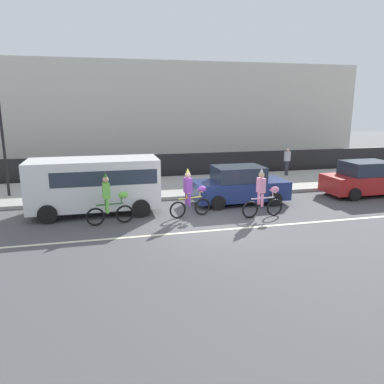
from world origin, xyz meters
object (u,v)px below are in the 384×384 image
(parked_van_white, at_px, (96,182))
(pedestrian_onlooker, at_px, (287,161))
(parked_car_navy, at_px, (239,186))
(parade_cyclist_lime, at_px, (110,202))
(street_lamp_post, at_px, (0,111))
(parade_cyclist_pink, at_px, (263,196))
(parade_cyclist_purple, at_px, (191,196))
(parked_car_red, at_px, (366,179))

(parked_van_white, height_order, pedestrian_onlooker, parked_van_white)
(parked_car_navy, bearing_deg, parade_cyclist_lime, -162.87)
(street_lamp_post, bearing_deg, parked_car_navy, -18.05)
(parade_cyclist_pink, bearing_deg, parked_car_navy, 93.29)
(parade_cyclist_pink, xyz_separation_m, parked_van_white, (-6.19, 2.11, 0.44))
(street_lamp_post, bearing_deg, parade_cyclist_pink, -28.30)
(parade_cyclist_purple, bearing_deg, parade_cyclist_pink, -14.47)
(parade_cyclist_lime, distance_m, parked_van_white, 1.75)
(parked_car_red, relative_size, parked_car_navy, 1.00)
(parade_cyclist_purple, bearing_deg, parade_cyclist_lime, -175.80)
(parade_cyclist_purple, relative_size, street_lamp_post, 0.33)
(parade_cyclist_lime, distance_m, parade_cyclist_pink, 5.76)
(parade_cyclist_lime, bearing_deg, parade_cyclist_purple, 4.20)
(parked_car_red, bearing_deg, parade_cyclist_purple, -170.83)
(parade_cyclist_lime, distance_m, pedestrian_onlooker, 12.32)
(parked_car_navy, bearing_deg, parked_car_red, -0.49)
(parked_van_white, xyz_separation_m, parked_car_navy, (6.07, 0.09, -0.50))
(pedestrian_onlooker, bearing_deg, parked_car_red, -71.86)
(parade_cyclist_purple, distance_m, parade_cyclist_pink, 2.79)
(parade_cyclist_lime, xyz_separation_m, parked_van_white, (-0.46, 1.63, 0.44))
(parade_cyclist_lime, xyz_separation_m, pedestrian_onlooker, (10.42, 6.56, 0.17))
(parade_cyclist_lime, relative_size, parked_car_navy, 0.47)
(parked_car_navy, bearing_deg, pedestrian_onlooker, 45.12)
(parade_cyclist_pink, height_order, parked_van_white, parked_van_white)
(parade_cyclist_pink, distance_m, pedestrian_onlooker, 8.46)
(parade_cyclist_lime, relative_size, parade_cyclist_purple, 1.00)
(parked_car_navy, distance_m, pedestrian_onlooker, 6.82)
(parade_cyclist_purple, relative_size, parked_car_red, 0.47)
(parade_cyclist_pink, xyz_separation_m, pedestrian_onlooker, (4.69, 7.04, 0.17))
(parade_cyclist_lime, height_order, parked_van_white, parked_van_white)
(parade_cyclist_purple, bearing_deg, pedestrian_onlooker, 40.63)
(parade_cyclist_lime, height_order, street_lamp_post, street_lamp_post)
(parade_cyclist_pink, distance_m, parked_car_navy, 2.21)
(parade_cyclist_lime, relative_size, parked_van_white, 0.38)
(parade_cyclist_purple, distance_m, pedestrian_onlooker, 9.74)
(parade_cyclist_lime, bearing_deg, parked_van_white, 105.69)
(parked_car_red, xyz_separation_m, pedestrian_onlooker, (-1.60, 4.89, 0.23))
(parade_cyclist_pink, relative_size, pedestrian_onlooker, 1.19)
(street_lamp_post, height_order, pedestrian_onlooker, street_lamp_post)
(parade_cyclist_pink, bearing_deg, parade_cyclist_purple, 165.53)
(parked_van_white, bearing_deg, parked_car_navy, 0.89)
(parked_van_white, relative_size, parked_car_red, 1.22)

